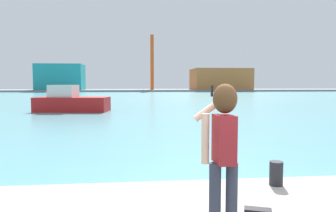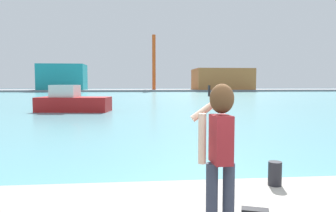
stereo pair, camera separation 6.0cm
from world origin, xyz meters
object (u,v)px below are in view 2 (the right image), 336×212
(boat_moored, at_px, (72,102))
(person_photographer, at_px, (220,142))
(harbor_bollard, at_px, (275,174))
(warehouse_right, at_px, (222,79))
(port_crane, at_px, (154,56))
(warehouse_left, at_px, (63,77))

(boat_moored, bearing_deg, person_photographer, -66.39)
(harbor_bollard, relative_size, warehouse_right, 0.02)
(port_crane, bearing_deg, warehouse_left, -177.38)
(harbor_bollard, height_order, warehouse_right, warehouse_right)
(harbor_bollard, bearing_deg, boat_moored, 110.33)
(person_photographer, height_order, warehouse_right, warehouse_right)
(warehouse_left, relative_size, warehouse_right, 0.76)
(person_photographer, bearing_deg, warehouse_right, -17.97)
(boat_moored, height_order, warehouse_left, warehouse_left)
(boat_moored, relative_size, warehouse_right, 0.36)
(person_photographer, height_order, boat_moored, person_photographer)
(harbor_bollard, relative_size, port_crane, 0.03)
(person_photographer, bearing_deg, boat_moored, 13.07)
(boat_moored, bearing_deg, port_crane, 89.38)
(boat_moored, height_order, warehouse_right, warehouse_right)
(person_photographer, relative_size, boat_moored, 0.29)
(person_photographer, distance_m, boat_moored, 23.09)
(person_photographer, relative_size, harbor_bollard, 4.23)
(harbor_bollard, xyz_separation_m, warehouse_left, (-23.87, 86.06, 3.42))
(person_photographer, height_order, port_crane, port_crane)
(person_photographer, distance_m, port_crane, 89.30)
(warehouse_left, height_order, port_crane, port_crane)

